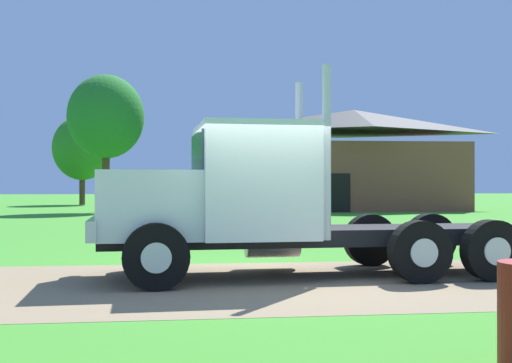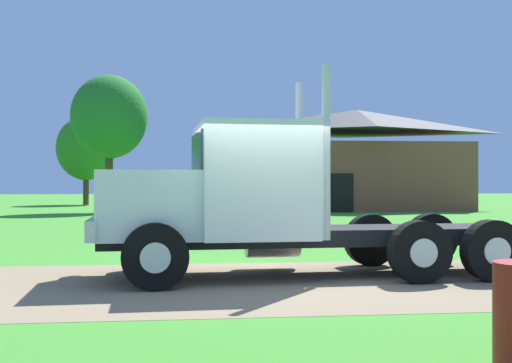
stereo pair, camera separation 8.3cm
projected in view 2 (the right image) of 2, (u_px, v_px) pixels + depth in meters
ground_plane at (265, 283)px, 10.61m from camera, size 200.00×200.00×0.00m
dirt_track at (265, 283)px, 10.61m from camera, size 120.00×5.44×0.01m
truck_foreground_white at (251, 204)px, 11.35m from camera, size 7.54×2.98×3.49m
shed_building at (357, 162)px, 40.81m from camera, size 13.48×6.92×6.16m
tree_mid at (86, 148)px, 51.61m from camera, size 4.54×4.54×6.90m
tree_right at (109, 117)px, 37.70m from camera, size 4.31×4.31×7.79m
tree_far_right at (263, 146)px, 49.62m from camera, size 3.44×3.44×6.40m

